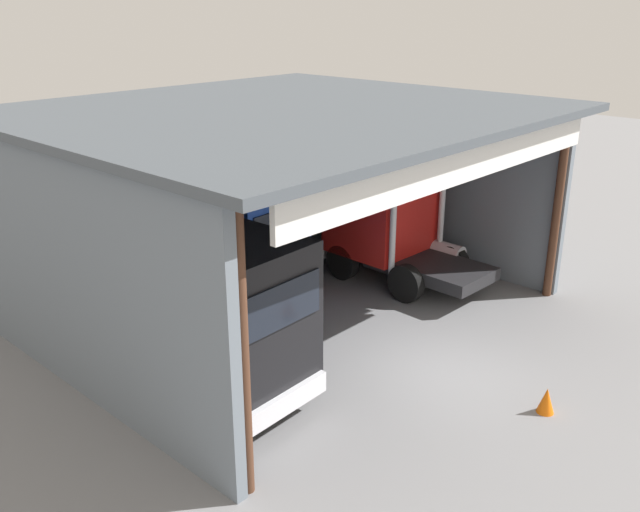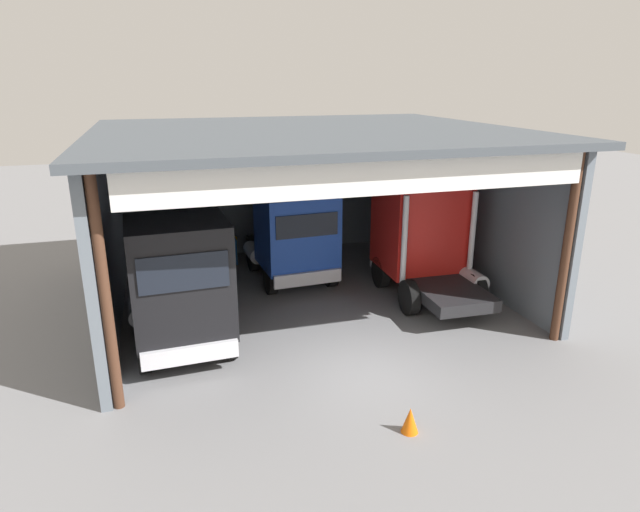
{
  "view_description": "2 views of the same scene",
  "coord_description": "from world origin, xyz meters",
  "px_view_note": "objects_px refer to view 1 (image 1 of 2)",
  "views": [
    {
      "loc": [
        -12.06,
        -7.4,
        7.99
      ],
      "look_at": [
        0.0,
        3.77,
        1.86
      ],
      "focal_mm": 38.49,
      "sensor_mm": 36.0,
      "label": 1
    },
    {
      "loc": [
        -4.52,
        -11.25,
        6.96
      ],
      "look_at": [
        0.0,
        3.77,
        1.86
      ],
      "focal_mm": 30.76,
      "sensor_mm": 36.0,
      "label": 2
    }
  ],
  "objects_px": {
    "truck_blue_left_bay": "(242,238)",
    "tool_cart": "(129,273)",
    "truck_red_yard_outside": "(388,215)",
    "oil_drum": "(129,269)",
    "traffic_cone": "(546,400)",
    "truck_black_center_right_bay": "(229,323)"
  },
  "relations": [
    {
      "from": "truck_blue_left_bay",
      "to": "tool_cart",
      "type": "bearing_deg",
      "value": -56.08
    },
    {
      "from": "truck_red_yard_outside",
      "to": "oil_drum",
      "type": "height_order",
      "value": "truck_red_yard_outside"
    },
    {
      "from": "traffic_cone",
      "to": "truck_blue_left_bay",
      "type": "bearing_deg",
      "value": 90.98
    },
    {
      "from": "truck_black_center_right_bay",
      "to": "oil_drum",
      "type": "bearing_deg",
      "value": -109.46
    },
    {
      "from": "truck_black_center_right_bay",
      "to": "traffic_cone",
      "type": "bearing_deg",
      "value": 128.01
    },
    {
      "from": "truck_black_center_right_bay",
      "to": "tool_cart",
      "type": "relative_size",
      "value": 4.96
    },
    {
      "from": "truck_black_center_right_bay",
      "to": "oil_drum",
      "type": "height_order",
      "value": "truck_black_center_right_bay"
    },
    {
      "from": "oil_drum",
      "to": "traffic_cone",
      "type": "relative_size",
      "value": 1.67
    },
    {
      "from": "truck_blue_left_bay",
      "to": "oil_drum",
      "type": "height_order",
      "value": "truck_blue_left_bay"
    },
    {
      "from": "truck_blue_left_bay",
      "to": "tool_cart",
      "type": "distance_m",
      "value": 3.63
    },
    {
      "from": "truck_red_yard_outside",
      "to": "traffic_cone",
      "type": "xyz_separation_m",
      "value": [
        -3.78,
        -7.06,
        -1.66
      ]
    },
    {
      "from": "truck_red_yard_outside",
      "to": "oil_drum",
      "type": "relative_size",
      "value": 5.46
    },
    {
      "from": "oil_drum",
      "to": "tool_cart",
      "type": "height_order",
      "value": "tool_cart"
    },
    {
      "from": "oil_drum",
      "to": "traffic_cone",
      "type": "distance_m",
      "value": 12.48
    },
    {
      "from": "truck_black_center_right_bay",
      "to": "truck_blue_left_bay",
      "type": "xyz_separation_m",
      "value": [
        4.06,
        4.26,
        -0.22
      ]
    },
    {
      "from": "truck_blue_left_bay",
      "to": "truck_red_yard_outside",
      "type": "xyz_separation_m",
      "value": [
        3.93,
        -2.14,
        0.24
      ]
    },
    {
      "from": "truck_red_yard_outside",
      "to": "traffic_cone",
      "type": "relative_size",
      "value": 9.12
    },
    {
      "from": "truck_black_center_right_bay",
      "to": "truck_blue_left_bay",
      "type": "distance_m",
      "value": 5.9
    },
    {
      "from": "oil_drum",
      "to": "tool_cart",
      "type": "relative_size",
      "value": 0.94
    },
    {
      "from": "traffic_cone",
      "to": "truck_red_yard_outside",
      "type": "bearing_deg",
      "value": 61.86
    },
    {
      "from": "tool_cart",
      "to": "traffic_cone",
      "type": "bearing_deg",
      "value": -79.41
    },
    {
      "from": "truck_black_center_right_bay",
      "to": "oil_drum",
      "type": "distance_m",
      "value": 7.85
    }
  ]
}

